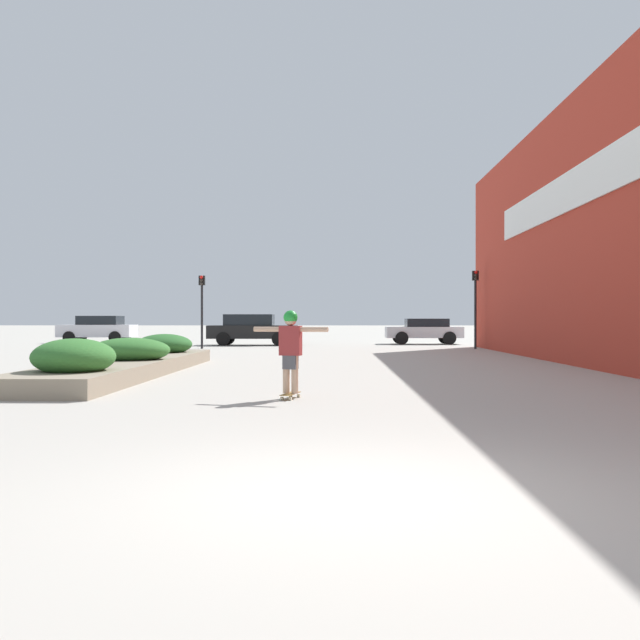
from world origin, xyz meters
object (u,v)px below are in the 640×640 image
object	(u,v)px
car_leftmost	(252,329)
car_center_left	(98,329)
skateboard	(291,395)
traffic_light_left	(202,299)
skateboarder	(291,343)
traffic_light_right	(475,296)
car_center_right	(424,330)

from	to	relation	value
car_leftmost	car_center_left	xyz separation A→B (m)	(-9.37, 3.26, -0.03)
skateboard	traffic_light_left	world-z (taller)	traffic_light_left
car_center_left	car_leftmost	bearing A→B (deg)	-109.16
skateboard	traffic_light_left	xyz separation A→B (m)	(-5.49, 20.92, 2.28)
skateboarder	car_center_left	bearing A→B (deg)	128.71
car_leftmost	car_center_left	world-z (taller)	car_leftmost
traffic_light_right	car_center_left	bearing A→B (deg)	158.72
skateboard	skateboarder	distance (m)	0.90
traffic_light_left	car_center_left	bearing A→B (deg)	133.77
car_center_left	traffic_light_right	bearing A→B (deg)	-111.28
skateboarder	car_center_left	size ratio (longest dim) A/B	0.34
skateboard	car_center_left	bearing A→B (deg)	128.71
skateboarder	traffic_light_right	distance (m)	22.18
car_center_right	traffic_light_left	world-z (taller)	traffic_light_left
traffic_light_right	car_leftmost	bearing A→B (deg)	156.97
skateboarder	traffic_light_left	bearing A→B (deg)	119.05
car_center_right	skateboarder	bearing A→B (deg)	168.09
skateboarder	car_center_left	world-z (taller)	car_center_left
skateboard	car_center_right	xyz separation A→B (m)	(5.76, 27.33, 0.70)
skateboarder	traffic_light_left	world-z (taller)	traffic_light_left
skateboard	traffic_light_right	bearing A→B (deg)	85.01
car_center_left	traffic_light_right	distance (m)	21.92
skateboard	traffic_light_right	xyz separation A→B (m)	(7.33, 20.88, 2.40)
car_leftmost	car_center_right	world-z (taller)	car_leftmost
car_center_left	car_center_right	world-z (taller)	car_center_left
skateboard	car_center_right	size ratio (longest dim) A/B	0.17
car_leftmost	car_center_right	size ratio (longest dim) A/B	1.12
skateboarder	car_center_right	xyz separation A→B (m)	(5.76, 27.33, -0.20)
traffic_light_left	skateboard	bearing A→B (deg)	-75.31
skateboarder	car_leftmost	distance (m)	25.81
car_leftmost	traffic_light_right	bearing A→B (deg)	66.97
skateboard	traffic_light_left	bearing A→B (deg)	119.05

